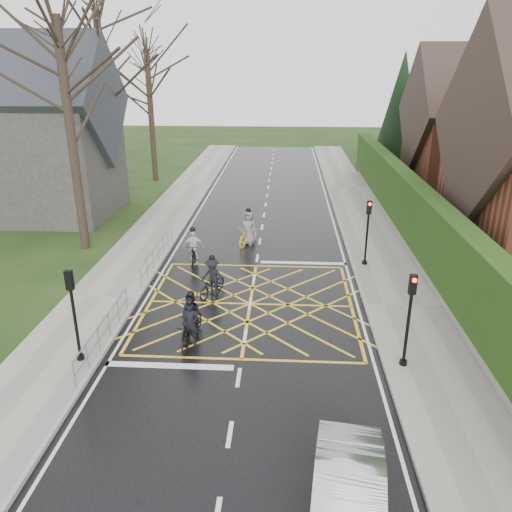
# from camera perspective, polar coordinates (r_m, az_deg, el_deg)

# --- Properties ---
(ground) EXTENTS (120.00, 120.00, 0.00)m
(ground) POSITION_cam_1_polar(r_m,az_deg,el_deg) (19.95, -0.68, -5.51)
(ground) COLOR black
(ground) RESTS_ON ground
(road) EXTENTS (9.00, 80.00, 0.01)m
(road) POSITION_cam_1_polar(r_m,az_deg,el_deg) (19.95, -0.68, -5.49)
(road) COLOR black
(road) RESTS_ON ground
(sidewalk_right) EXTENTS (3.00, 80.00, 0.15)m
(sidewalk_right) POSITION_cam_1_polar(r_m,az_deg,el_deg) (20.43, 16.44, -5.54)
(sidewalk_right) COLOR gray
(sidewalk_right) RESTS_ON ground
(sidewalk_left) EXTENTS (3.00, 80.00, 0.15)m
(sidewalk_left) POSITION_cam_1_polar(r_m,az_deg,el_deg) (21.17, -17.16, -4.65)
(sidewalk_left) COLOR gray
(sidewalk_left) RESTS_ON ground
(stone_wall) EXTENTS (0.50, 38.00, 0.70)m
(stone_wall) POSITION_cam_1_polar(r_m,az_deg,el_deg) (26.10, 17.52, 0.90)
(stone_wall) COLOR slate
(stone_wall) RESTS_ON ground
(hedge) EXTENTS (0.90, 38.00, 2.80)m
(hedge) POSITION_cam_1_polar(r_m,az_deg,el_deg) (25.58, 17.95, 4.57)
(hedge) COLOR #18320D
(hedge) RESTS_ON stone_wall
(house_far) EXTENTS (9.80, 8.80, 10.30)m
(house_far) POSITION_cam_1_polar(r_m,az_deg,el_deg) (38.51, 24.44, 12.48)
(house_far) COLOR brown
(house_far) RESTS_ON ground
(conifer) EXTENTS (4.60, 4.60, 10.00)m
(conifer) POSITION_cam_1_polar(r_m,az_deg,el_deg) (44.97, 16.11, 15.32)
(conifer) COLOR black
(conifer) RESTS_ON ground
(church) EXTENTS (8.80, 7.80, 11.00)m
(church) POSITION_cam_1_polar(r_m,az_deg,el_deg) (33.51, -23.49, 12.57)
(church) COLOR #2D2B28
(church) RESTS_ON ground
(tree_near) EXTENTS (9.24, 9.24, 11.44)m
(tree_near) POSITION_cam_1_polar(r_m,az_deg,el_deg) (25.93, -21.01, 17.54)
(tree_near) COLOR black
(tree_near) RESTS_ON ground
(tree_mid) EXTENTS (10.08, 10.08, 12.48)m
(tree_mid) POSITION_cam_1_polar(r_m,az_deg,el_deg) (33.73, -17.20, 19.74)
(tree_mid) COLOR black
(tree_mid) RESTS_ON ground
(tree_far) EXTENTS (8.40, 8.40, 10.40)m
(tree_far) POSITION_cam_1_polar(r_m,az_deg,el_deg) (41.20, -12.12, 18.27)
(tree_far) COLOR black
(tree_far) RESTS_ON ground
(railing_south) EXTENTS (0.05, 5.04, 1.03)m
(railing_south) POSITION_cam_1_polar(r_m,az_deg,el_deg) (17.49, -17.05, -7.72)
(railing_south) COLOR slate
(railing_south) RESTS_ON ground
(railing_north) EXTENTS (0.05, 6.04, 1.03)m
(railing_north) POSITION_cam_1_polar(r_m,az_deg,el_deg) (24.01, -11.14, 0.86)
(railing_north) COLOR slate
(railing_north) RESTS_ON ground
(traffic_light_ne) EXTENTS (0.24, 0.31, 3.21)m
(traffic_light_ne) POSITION_cam_1_polar(r_m,az_deg,el_deg) (23.47, 12.58, 2.53)
(traffic_light_ne) COLOR black
(traffic_light_ne) RESTS_ON ground
(traffic_light_se) EXTENTS (0.24, 0.31, 3.21)m
(traffic_light_se) POSITION_cam_1_polar(r_m,az_deg,el_deg) (15.88, 17.01, -7.20)
(traffic_light_se) COLOR black
(traffic_light_se) RESTS_ON ground
(traffic_light_sw) EXTENTS (0.24, 0.31, 3.21)m
(traffic_light_sw) POSITION_cam_1_polar(r_m,az_deg,el_deg) (16.45, -20.01, -6.55)
(traffic_light_sw) COLOR black
(traffic_light_sw) RESTS_ON ground
(cyclist_rear) EXTENTS (0.82, 1.83, 1.72)m
(cyclist_rear) POSITION_cam_1_polar(r_m,az_deg,el_deg) (17.08, -7.50, -8.49)
(cyclist_rear) COLOR black
(cyclist_rear) RESTS_ON ground
(cyclist_back) EXTENTS (0.90, 1.83, 1.77)m
(cyclist_back) POSITION_cam_1_polar(r_m,az_deg,el_deg) (17.49, -7.35, -7.31)
(cyclist_back) COLOR black
(cyclist_back) RESTS_ON ground
(cyclist_mid) EXTENTS (1.32, 1.90, 1.75)m
(cyclist_mid) POSITION_cam_1_polar(r_m,az_deg,el_deg) (20.52, -5.00, -2.83)
(cyclist_mid) COLOR black
(cyclist_mid) RESTS_ON ground
(cyclist_front) EXTENTS (1.03, 1.88, 1.84)m
(cyclist_front) POSITION_cam_1_polar(r_m,az_deg,el_deg) (23.74, -7.16, 0.59)
(cyclist_front) COLOR black
(cyclist_front) RESTS_ON ground
(cyclist_lead) EXTENTS (1.39, 2.15, 1.98)m
(cyclist_lead) POSITION_cam_1_polar(r_m,az_deg,el_deg) (26.20, -0.88, 2.76)
(cyclist_lead) COLOR gold
(cyclist_lead) RESTS_ON ground
(car) EXTENTS (1.95, 4.31, 1.37)m
(car) POSITION_cam_1_polar(r_m,az_deg,el_deg) (11.38, 10.47, -25.91)
(car) COLOR silver
(car) RESTS_ON ground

